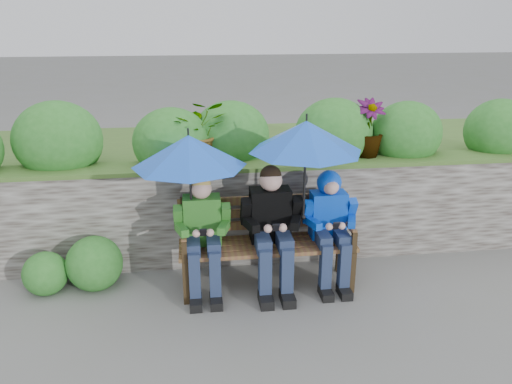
{
  "coord_description": "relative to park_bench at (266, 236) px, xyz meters",
  "views": [
    {
      "loc": [
        -0.54,
        -3.98,
        2.4
      ],
      "look_at": [
        0.0,
        0.1,
        0.95
      ],
      "focal_mm": 35.0,
      "sensor_mm": 36.0,
      "label": 1
    }
  ],
  "objects": [
    {
      "name": "boy_right",
      "position": [
        0.58,
        -0.06,
        0.16
      ],
      "size": [
        0.49,
        0.59,
        1.08
      ],
      "color": "#1437BB",
      "rests_on": "ground"
    },
    {
      "name": "ground",
      "position": [
        -0.11,
        -0.18,
        -0.48
      ],
      "size": [
        60.0,
        60.0,
        0.0
      ],
      "primitive_type": "plane",
      "color": "slate",
      "rests_on": "ground"
    },
    {
      "name": "umbrella_right",
      "position": [
        0.32,
        -0.1,
        0.96
      ],
      "size": [
        0.99,
        0.99,
        0.96
      ],
      "color": "blue",
      "rests_on": "ground"
    },
    {
      "name": "garden_backdrop",
      "position": [
        -0.14,
        1.44,
        0.1
      ],
      "size": [
        8.0,
        2.86,
        1.69
      ],
      "color": "#473F39",
      "rests_on": "ground"
    },
    {
      "name": "park_bench",
      "position": [
        0.0,
        0.0,
        0.0
      ],
      "size": [
        1.61,
        0.47,
        0.85
      ],
      "color": "#2E2213",
      "rests_on": "ground"
    },
    {
      "name": "boy_middle",
      "position": [
        0.04,
        -0.08,
        0.15
      ],
      "size": [
        0.55,
        0.64,
        1.16
      ],
      "color": "black",
      "rests_on": "ground"
    },
    {
      "name": "umbrella_left",
      "position": [
        -0.67,
        -0.03,
        0.85
      ],
      "size": [
        0.99,
        0.99,
        0.87
      ],
      "color": "blue",
      "rests_on": "ground"
    },
    {
      "name": "boy_left",
      "position": [
        -0.58,
        -0.07,
        0.12
      ],
      "size": [
        0.5,
        0.58,
        1.09
      ],
      "color": "#296A1A",
      "rests_on": "ground"
    }
  ]
}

